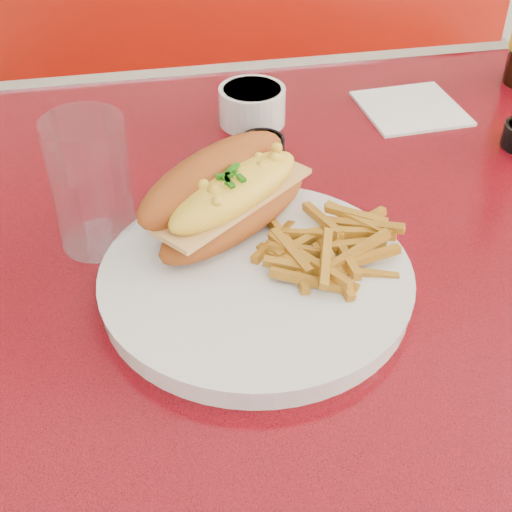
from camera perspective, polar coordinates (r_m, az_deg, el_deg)
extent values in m
cube|color=red|center=(0.79, 13.91, 2.12)|extent=(1.20, 0.80, 0.04)
cube|color=silver|center=(1.11, 6.05, 14.35)|extent=(1.22, 0.03, 0.04)
cylinder|color=silver|center=(1.06, 10.70, -14.56)|extent=(0.09, 0.09, 0.72)
cube|color=#9F160A|center=(1.70, 1.40, 3.46)|extent=(1.20, 0.50, 0.45)
cylinder|color=silver|center=(0.66, 0.00, -2.08)|extent=(0.36, 0.36, 0.02)
cylinder|color=silver|center=(0.65, 0.00, -1.34)|extent=(0.37, 0.37, 0.00)
ellipsoid|color=#9E4B19|center=(0.69, -1.66, 3.43)|extent=(0.19, 0.17, 0.04)
cube|color=#E1AF64|center=(0.68, -1.68, 4.52)|extent=(0.17, 0.15, 0.01)
ellipsoid|color=yellow|center=(0.68, -1.70, 5.26)|extent=(0.17, 0.15, 0.04)
ellipsoid|color=#9E4B19|center=(0.69, -3.35, 6.24)|extent=(0.20, 0.18, 0.08)
cube|color=#B8B9BD|center=(0.67, 5.79, -0.14)|extent=(0.03, 0.14, 0.00)
cube|color=#B8B9BD|center=(0.73, 4.97, 3.91)|extent=(0.03, 0.04, 0.00)
cylinder|color=silver|center=(0.92, -0.31, 11.94)|extent=(0.11, 0.11, 0.05)
cylinder|color=black|center=(0.91, -0.31, 13.10)|extent=(0.10, 0.10, 0.01)
cylinder|color=black|center=(0.84, 0.51, 8.60)|extent=(0.06, 0.06, 0.03)
cylinder|color=#F48458|center=(0.84, 0.51, 9.22)|extent=(0.05, 0.05, 0.01)
cylinder|color=silver|center=(0.70, -13.02, 5.63)|extent=(0.08, 0.08, 0.13)
cube|color=white|center=(0.98, 12.28, 11.48)|extent=(0.13, 0.13, 0.00)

